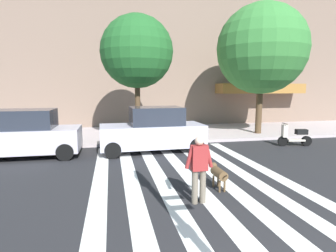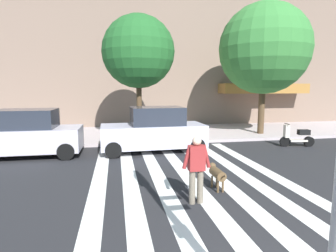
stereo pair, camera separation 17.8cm
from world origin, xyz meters
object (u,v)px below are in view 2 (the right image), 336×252
street_tree_middle (264,49)px  pedestrian_dog_walker (196,166)px  dog_on_leash (217,173)px  parked_car_near_curb (23,135)px  street_tree_nearest (138,52)px  parked_car_behind_first (154,131)px  parked_scooter (297,137)px

street_tree_middle → pedestrian_dog_walker: 11.34m
dog_on_leash → parked_car_near_curb: bearing=142.5°
street_tree_nearest → street_tree_middle: street_tree_middle is taller
street_tree_nearest → parked_car_behind_first: bearing=-78.9°
parked_scooter → street_tree_nearest: street_tree_nearest is taller
street_tree_middle → pedestrian_dog_walker: street_tree_middle is taller
parked_scooter → street_tree_nearest: size_ratio=0.26×
parked_scooter → street_tree_nearest: (-7.27, 2.56, 4.07)m
street_tree_nearest → street_tree_middle: (7.08, 0.49, 0.40)m
street_tree_nearest → dog_on_leash: 8.38m
street_tree_middle → pedestrian_dog_walker: size_ratio=4.47×
parked_scooter → dog_on_leash: 7.37m
street_tree_nearest → pedestrian_dog_walker: (0.67, -7.96, -3.62)m
street_tree_nearest → dog_on_leash: bearing=-78.1°
parked_car_behind_first → street_tree_middle: size_ratio=0.62×
parked_car_behind_first → parked_scooter: 6.84m
pedestrian_dog_walker → street_tree_middle: bearing=52.9°
parked_scooter → pedestrian_dog_walker: bearing=-140.6°
street_tree_middle → pedestrian_dog_walker: bearing=-127.1°
street_tree_nearest → pedestrian_dog_walker: street_tree_nearest is taller
parked_scooter → street_tree_middle: 5.41m
street_tree_middle → dog_on_leash: (-5.57, -7.64, -4.50)m
parked_scooter → pedestrian_dog_walker: (-6.59, -5.41, 0.45)m
dog_on_leash → pedestrian_dog_walker: bearing=-135.4°
pedestrian_dog_walker → dog_on_leash: 1.26m
street_tree_middle → dog_on_leash: bearing=-126.1°
parked_car_behind_first → street_tree_nearest: 4.30m
street_tree_middle → dog_on_leash: street_tree_middle is taller
street_tree_nearest → dog_on_leash: (1.50, -7.15, -4.10)m
parked_scooter → pedestrian_dog_walker: size_ratio=0.99×
street_tree_nearest → dog_on_leash: size_ratio=6.08×
street_tree_nearest → pedestrian_dog_walker: 8.77m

